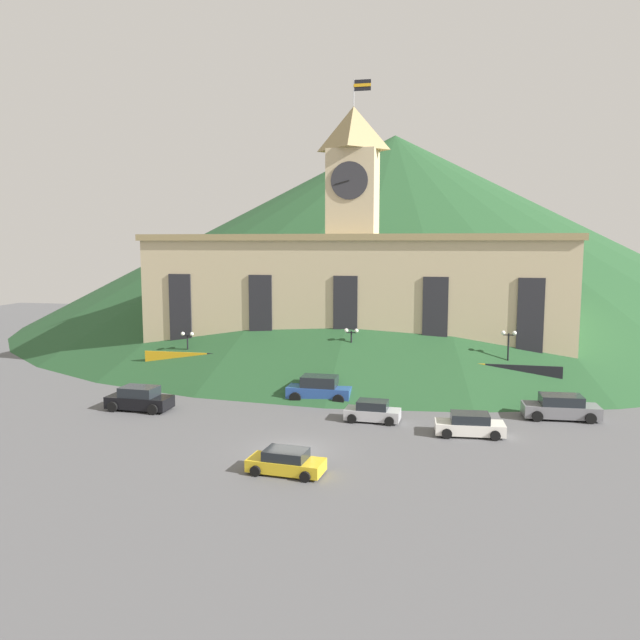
# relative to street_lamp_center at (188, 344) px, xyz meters

# --- Properties ---
(ground_plane) EXTENTS (160.00, 160.00, 0.00)m
(ground_plane) POSITION_rel_street_lamp_center_xyz_m (14.56, -17.71, -3.27)
(ground_plane) COLOR #565659
(civic_building) EXTENTS (40.58, 8.72, 27.68)m
(civic_building) POSITION_rel_street_lamp_center_xyz_m (14.56, 5.90, 4.19)
(civic_building) COLOR #C6B289
(civic_building) RESTS_ON ground
(banner_fence) EXTENTS (36.65, 0.12, 2.70)m
(banner_fence) POSITION_rel_street_lamp_center_xyz_m (14.56, -1.04, -1.92)
(banner_fence) COLOR gold
(banner_fence) RESTS_ON ground
(hillside_backdrop) EXTENTS (115.39, 115.39, 29.81)m
(hillside_backdrop) POSITION_rel_street_lamp_center_xyz_m (14.56, 49.95, 11.63)
(hillside_backdrop) COLOR #234C28
(hillside_backdrop) RESTS_ON ground
(street_lamp_center) EXTENTS (1.26, 0.36, 4.43)m
(street_lamp_center) POSITION_rel_street_lamp_center_xyz_m (0.00, 0.00, 0.00)
(street_lamp_center) COLOR black
(street_lamp_center) RESTS_ON ground
(street_lamp_right) EXTENTS (1.26, 0.36, 5.19)m
(street_lamp_right) POSITION_rel_street_lamp_center_xyz_m (15.40, 0.00, 0.48)
(street_lamp_right) COLOR black
(street_lamp_right) RESTS_ON ground
(street_lamp_far_left) EXTENTS (1.26, 0.36, 5.37)m
(street_lamp_far_left) POSITION_rel_street_lamp_center_xyz_m (28.67, 0.00, 0.60)
(street_lamp_far_left) COLOR black
(street_lamp_far_left) RESTS_ON ground
(car_yellow_coupe) EXTENTS (4.35, 2.45, 1.35)m
(car_yellow_coupe) POSITION_rel_street_lamp_center_xyz_m (15.14, -21.41, -2.65)
(car_yellow_coupe) COLOR yellow
(car_yellow_coupe) RESTS_ON ground
(car_black_suv) EXTENTS (4.97, 2.51, 1.80)m
(car_black_suv) POSITION_rel_street_lamp_center_xyz_m (0.83, -10.96, -2.44)
(car_black_suv) COLOR black
(car_black_suv) RESTS_ON ground
(car_white_taxi) EXTENTS (4.62, 2.38, 1.50)m
(car_white_taxi) POSITION_rel_street_lamp_center_xyz_m (25.26, -12.34, -2.58)
(car_white_taxi) COLOR white
(car_white_taxi) RESTS_ON ground
(car_gray_pickup) EXTENTS (5.40, 2.59, 1.75)m
(car_gray_pickup) POSITION_rel_street_lamp_center_xyz_m (31.83, -6.96, -2.46)
(car_gray_pickup) COLOR slate
(car_gray_pickup) RESTS_ON ground
(car_blue_van) EXTENTS (5.12, 2.40, 2.10)m
(car_blue_van) POSITION_rel_street_lamp_center_xyz_m (13.74, -5.77, -2.31)
(car_blue_van) COLOR #284C99
(car_blue_van) RESTS_ON ground
(car_silver_hatch) EXTENTS (3.97, 2.14, 1.50)m
(car_silver_hatch) POSITION_rel_street_lamp_center_xyz_m (18.58, -10.37, -2.58)
(car_silver_hatch) COLOR #B7B7BC
(car_silver_hatch) RESTS_ON ground
(pedestrian) EXTENTS (0.44, 0.44, 1.70)m
(pedestrian) POSITION_rel_street_lamp_center_xyz_m (4.27, -2.28, -2.34)
(pedestrian) COLOR olive
(pedestrian) RESTS_ON ground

